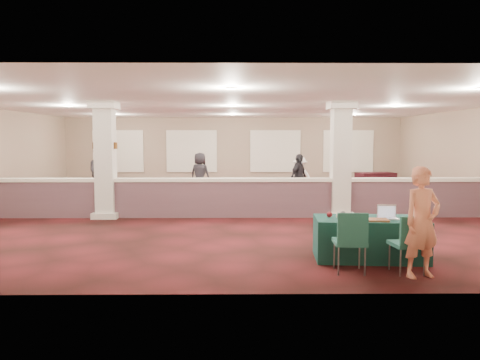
{
  "coord_description": "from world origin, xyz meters",
  "views": [
    {
      "loc": [
        0.08,
        -14.41,
        2.18
      ],
      "look_at": [
        0.21,
        -2.0,
        1.09
      ],
      "focal_mm": 35.0,
      "sensor_mm": 36.0,
      "label": 1
    }
  ],
  "objects_px": {
    "far_table_back_left": "(167,188)",
    "attendee_b": "(300,177)",
    "attendee_a": "(100,172)",
    "attendee_d": "(200,174)",
    "far_table_front_right": "(396,197)",
    "conf_chair_main": "(410,239)",
    "attendee_c": "(299,177)",
    "woman": "(422,222)",
    "far_table_back_center": "(180,188)",
    "far_table_back_right": "(376,180)",
    "conf_chair_side": "(351,237)",
    "far_table_front_center": "(253,195)",
    "near_table": "(369,239)",
    "far_table_front_left": "(27,196)"
  },
  "relations": [
    {
      "from": "far_table_back_left",
      "to": "attendee_b",
      "type": "relative_size",
      "value": 1.06
    },
    {
      "from": "attendee_a",
      "to": "attendee_d",
      "type": "distance_m",
      "value": 3.81
    },
    {
      "from": "far_table_front_right",
      "to": "conf_chair_main",
      "type": "bearing_deg",
      "value": -107.51
    },
    {
      "from": "attendee_b",
      "to": "attendee_c",
      "type": "height_order",
      "value": "attendee_c"
    },
    {
      "from": "woman",
      "to": "attendee_b",
      "type": "distance_m",
      "value": 10.21
    },
    {
      "from": "far_table_back_center",
      "to": "far_table_back_right",
      "type": "relative_size",
      "value": 0.97
    },
    {
      "from": "far_table_front_right",
      "to": "far_table_back_left",
      "type": "height_order",
      "value": "far_table_front_right"
    },
    {
      "from": "conf_chair_side",
      "to": "attendee_b",
      "type": "relative_size",
      "value": 0.67
    },
    {
      "from": "conf_chair_side",
      "to": "far_table_front_center",
      "type": "height_order",
      "value": "conf_chair_side"
    },
    {
      "from": "far_table_back_left",
      "to": "far_table_back_right",
      "type": "distance_m",
      "value": 9.5
    },
    {
      "from": "near_table",
      "to": "far_table_back_right",
      "type": "xyz_separation_m",
      "value": [
        3.9,
        12.58,
        -0.04
      ]
    },
    {
      "from": "attendee_c",
      "to": "conf_chair_side",
      "type": "bearing_deg",
      "value": -146.16
    },
    {
      "from": "far_table_front_left",
      "to": "far_table_back_right",
      "type": "relative_size",
      "value": 1.12
    },
    {
      "from": "near_table",
      "to": "conf_chair_main",
      "type": "distance_m",
      "value": 1.06
    },
    {
      "from": "far_table_front_center",
      "to": "far_table_front_right",
      "type": "xyz_separation_m",
      "value": [
        4.55,
        -0.27,
        -0.03
      ]
    },
    {
      "from": "woman",
      "to": "far_table_front_center",
      "type": "distance_m",
      "value": 8.14
    },
    {
      "from": "conf_chair_side",
      "to": "attendee_b",
      "type": "distance_m",
      "value": 10.02
    },
    {
      "from": "far_table_back_center",
      "to": "woman",
      "type": "bearing_deg",
      "value": -64.28
    },
    {
      "from": "attendee_b",
      "to": "far_table_back_center",
      "type": "bearing_deg",
      "value": -146.4
    },
    {
      "from": "far_table_front_left",
      "to": "far_table_back_right",
      "type": "distance_m",
      "value": 14.32
    },
    {
      "from": "far_table_back_center",
      "to": "far_table_front_right",
      "type": "bearing_deg",
      "value": -21.94
    },
    {
      "from": "far_table_back_left",
      "to": "far_table_back_right",
      "type": "bearing_deg",
      "value": 20.32
    },
    {
      "from": "far_table_front_left",
      "to": "attendee_b",
      "type": "xyz_separation_m",
      "value": [
        9.01,
        2.7,
        0.38
      ]
    },
    {
      "from": "woman",
      "to": "far_table_front_left",
      "type": "bearing_deg",
      "value": 124.24
    },
    {
      "from": "conf_chair_side",
      "to": "far_table_back_left",
      "type": "relative_size",
      "value": 0.63
    },
    {
      "from": "conf_chair_side",
      "to": "attendee_d",
      "type": "height_order",
      "value": "attendee_d"
    },
    {
      "from": "near_table",
      "to": "far_table_back_center",
      "type": "bearing_deg",
      "value": 120.4
    },
    {
      "from": "far_table_back_center",
      "to": "attendee_c",
      "type": "bearing_deg",
      "value": -15.84
    },
    {
      "from": "far_table_back_center",
      "to": "attendee_c",
      "type": "height_order",
      "value": "attendee_c"
    },
    {
      "from": "near_table",
      "to": "far_table_back_center",
      "type": "distance_m",
      "value": 10.32
    },
    {
      "from": "conf_chair_side",
      "to": "far_table_front_center",
      "type": "bearing_deg",
      "value": 102.59
    },
    {
      "from": "far_table_front_left",
      "to": "woman",
      "type": "bearing_deg",
      "value": -38.26
    },
    {
      "from": "attendee_a",
      "to": "attendee_c",
      "type": "bearing_deg",
      "value": -32.97
    },
    {
      "from": "near_table",
      "to": "far_table_front_left",
      "type": "relative_size",
      "value": 1.05
    },
    {
      "from": "conf_chair_side",
      "to": "attendee_c",
      "type": "distance_m",
      "value": 8.99
    },
    {
      "from": "conf_chair_side",
      "to": "far_table_back_left",
      "type": "bearing_deg",
      "value": 116.48
    },
    {
      "from": "far_table_front_center",
      "to": "attendee_a",
      "type": "distance_m",
      "value": 6.43
    },
    {
      "from": "attendee_d",
      "to": "attendee_c",
      "type": "bearing_deg",
      "value": -178.49
    },
    {
      "from": "conf_chair_main",
      "to": "far_table_back_right",
      "type": "xyz_separation_m",
      "value": [
        3.53,
        13.55,
        -0.23
      ]
    },
    {
      "from": "conf_chair_main",
      "to": "far_table_back_left",
      "type": "height_order",
      "value": "conf_chair_main"
    },
    {
      "from": "conf_chair_side",
      "to": "far_table_front_left",
      "type": "bearing_deg",
      "value": 142.08
    },
    {
      "from": "far_table_back_left",
      "to": "far_table_back_center",
      "type": "xyz_separation_m",
      "value": [
        0.5,
        0.0,
        0.0
      ]
    },
    {
      "from": "attendee_b",
      "to": "far_table_back_left",
      "type": "bearing_deg",
      "value": -146.14
    },
    {
      "from": "far_table_back_right",
      "to": "far_table_front_right",
      "type": "bearing_deg",
      "value": -101.06
    },
    {
      "from": "near_table",
      "to": "far_table_front_left",
      "type": "bearing_deg",
      "value": 149.17
    },
    {
      "from": "near_table",
      "to": "far_table_front_center",
      "type": "height_order",
      "value": "far_table_front_center"
    },
    {
      "from": "far_table_front_center",
      "to": "far_table_back_right",
      "type": "height_order",
      "value": "far_table_front_center"
    },
    {
      "from": "conf_chair_side",
      "to": "far_table_front_right",
      "type": "distance_m",
      "value": 8.0
    },
    {
      "from": "far_table_back_left",
      "to": "attendee_a",
      "type": "height_order",
      "value": "attendee_a"
    },
    {
      "from": "far_table_front_left",
      "to": "far_table_front_center",
      "type": "bearing_deg",
      "value": 2.18
    }
  ]
}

